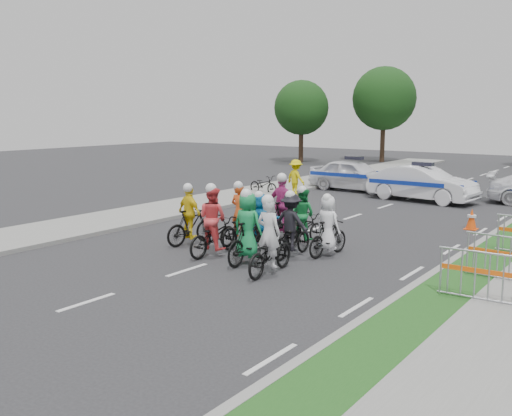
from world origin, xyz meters
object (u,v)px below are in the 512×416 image
Objects in this scene: police_car_0 at (354,175)px; barrier_1 at (510,261)px; rider_2 at (213,229)px; rider_8 at (303,223)px; marshal_hiviz at (296,178)px; police_car_1 at (422,183)px; tree_3 at (384,99)px; rider_5 at (260,225)px; rider_6 at (240,223)px; rider_1 at (248,235)px; rider_9 at (283,213)px; cone_0 at (472,219)px; tree_0 at (301,108)px; rider_3 at (190,221)px; rider_4 at (291,231)px; rider_0 at (270,248)px; barrier_0 at (489,280)px; parked_bike at (263,185)px; rider_7 at (328,231)px.

police_car_0 is 2.26× the size of barrier_1.
rider_2 is 0.99× the size of barrier_1.
marshal_hiviz is at bearing -49.38° from rider_8.
police_car_1 is 20.60m from tree_3.
marshal_hiviz is (-1.39, -3.18, 0.07)m from police_car_0.
rider_5 is 6.47m from barrier_1.
police_car_1 is at bearing -81.61° from rider_8.
rider_6 reaches higher than police_car_1.
police_car_0 is (-4.10, 14.19, 0.02)m from rider_1.
cone_0 is (4.36, 4.77, -0.43)m from rider_9.
rider_9 is 1.02× the size of barrier_1.
barrier_1 is at bearing -49.99° from tree_0.
rider_5 is at bearing 161.62° from rider_6.
rider_2 reaches higher than rider_3.
barrier_1 is (8.51, 1.23, -0.15)m from rider_3.
rider_9 is 1.21× the size of marshal_hiviz.
rider_8 reaches higher than barrier_1.
police_car_1 is at bearing -87.77° from rider_4.
rider_9 is (-0.96, 3.06, 0.02)m from rider_1.
rider_0 reaches higher than rider_6.
barrier_1 is (9.97, -12.27, -0.21)m from police_car_0.
rider_0 is 5.43m from barrier_1.
rider_1 reaches higher than police_car_1.
rider_0 reaches higher than barrier_0.
parked_bike is at bearing 115.98° from police_car_1.
rider_1 is 2.60m from rider_8.
police_car_0 is 0.72× the size of tree_0.
marshal_hiviz reaches higher than barrier_1.
rider_7 is (0.75, 0.66, -0.03)m from rider_4.
rider_7 is at bearing 143.72° from marshal_hiviz.
rider_0 is 1.14× the size of rider_5.
parked_bike is at bearing 165.65° from cone_0.
tree_0 is (-13.26, 24.89, 3.57)m from rider_6.
rider_7 reaches higher than barrier_0.
police_car_0 reaches higher than barrier_1.
rider_6 is 0.41× the size of police_car_0.
rider_4 is 11.48m from marshal_hiviz.
barrier_0 reaches higher than parked_bike.
police_car_1 is (-1.42, 10.98, 0.10)m from rider_7.
rider_9 is (1.69, 2.36, 0.07)m from rider_3.
rider_8 is at bearing 158.38° from rider_9.
barrier_1 is (5.87, 1.92, -0.20)m from rider_1.
rider_0 is 4.91m from barrier_0.
rider_2 is 1.08× the size of rider_3.
barrier_1 is (7.16, 1.78, -0.17)m from rider_2.
rider_4 is at bearing -115.78° from rider_1.
rider_2 reaches higher than barrier_1.
rider_0 is at bearing 104.41° from rider_4.
rider_3 is 0.92× the size of barrier_0.
marshal_hiviz is at bearing 160.32° from cone_0.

